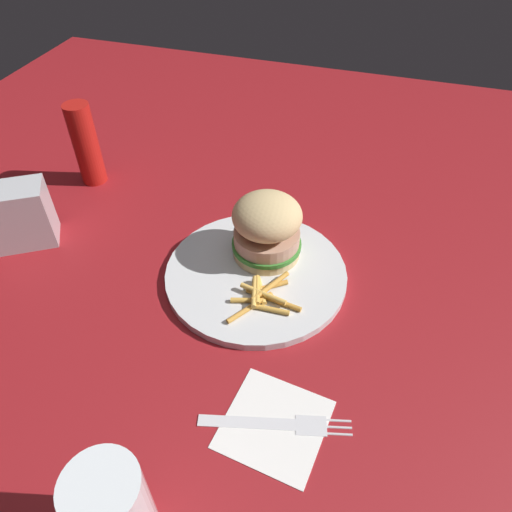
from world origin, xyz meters
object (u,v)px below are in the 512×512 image
at_px(fries_pile, 262,296).
at_px(fork, 276,423).
at_px(napkin_dispenser, 20,215).
at_px(sandwich, 267,227).
at_px(plate, 256,274).
at_px(ketchup_bottle, 86,144).
at_px(napkin, 275,424).

height_order(fries_pile, fork, fries_pile).
xyz_separation_m(fork, napkin_dispenser, (-0.18, -0.46, 0.05)).
relative_size(sandwich, fries_pile, 0.97).
xyz_separation_m(plate, ketchup_bottle, (-0.15, -0.36, 0.07)).
relative_size(napkin, napkin_dispenser, 1.11).
distance_m(fork, ketchup_bottle, 0.58).
height_order(sandwich, ketchup_bottle, ketchup_bottle).
relative_size(plate, fork, 1.54).
bearing_deg(plate, fries_pile, 26.49).
bearing_deg(ketchup_bottle, fries_pile, 62.71).
relative_size(fork, napkin_dispenser, 1.73).
bearing_deg(plate, napkin_dispenser, -85.34).
bearing_deg(plate, napkin, 22.57).
bearing_deg(napkin, fork, 104.43).
bearing_deg(sandwich, ketchup_bottle, -106.43).
height_order(napkin_dispenser, ketchup_bottle, ketchup_bottle).
distance_m(napkin, ketchup_bottle, 0.58).
bearing_deg(napkin_dispenser, fork, -53.90).
xyz_separation_m(fries_pile, ketchup_bottle, (-0.20, -0.38, 0.06)).
xyz_separation_m(napkin, napkin_dispenser, (-0.18, -0.46, 0.05)).
relative_size(plate, ketchup_bottle, 1.79).
height_order(plate, napkin, plate).
height_order(fork, napkin_dispenser, napkin_dispenser).
height_order(sandwich, napkin_dispenser, sandwich).
distance_m(sandwich, ketchup_bottle, 0.38).
bearing_deg(sandwich, napkin_dispenser, -79.01).
relative_size(fries_pile, napkin, 0.97).
bearing_deg(napkin, fries_pile, -158.63).
bearing_deg(fork, sandwich, -161.17).
xyz_separation_m(napkin, ketchup_bottle, (-0.36, -0.45, 0.07)).
xyz_separation_m(napkin, fork, (-0.00, 0.00, 0.00)).
bearing_deg(ketchup_bottle, fork, 51.07).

